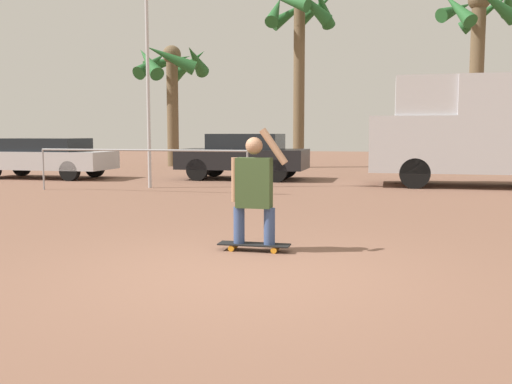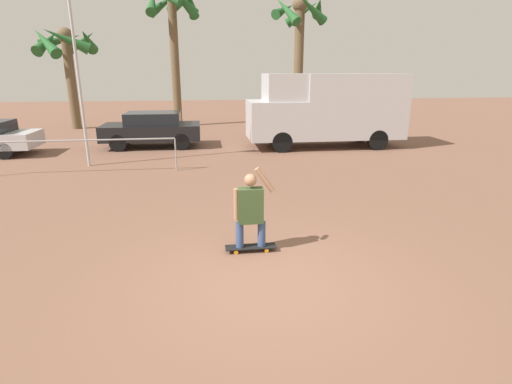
{
  "view_description": "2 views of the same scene",
  "coord_description": "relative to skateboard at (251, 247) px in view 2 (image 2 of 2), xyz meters",
  "views": [
    {
      "loc": [
        1.48,
        -5.7,
        1.48
      ],
      "look_at": [
        -0.19,
        1.44,
        0.72
      ],
      "focal_mm": 40.0,
      "sensor_mm": 36.0,
      "label": 1
    },
    {
      "loc": [
        -0.92,
        -5.33,
        3.1
      ],
      "look_at": [
        0.04,
        1.9,
        0.88
      ],
      "focal_mm": 28.0,
      "sensor_mm": 36.0,
      "label": 2
    }
  ],
  "objects": [
    {
      "name": "person_skateboarder",
      "position": [
        -0.0,
        -0.0,
        0.75
      ],
      "size": [
        0.72,
        0.22,
        1.45
      ],
      "color": "#384C7A",
      "rests_on": "skateboard"
    },
    {
      "name": "skateboard",
      "position": [
        0.0,
        0.0,
        0.0
      ],
      "size": [
        0.91,
        0.24,
        0.09
      ],
      "color": "black",
      "rests_on": "ground_plane"
    },
    {
      "name": "ground_plane",
      "position": [
        0.15,
        -1.17,
        -0.08
      ],
      "size": [
        80.0,
        80.0,
        0.0
      ],
      "primitive_type": "plane",
      "color": "brown"
    },
    {
      "name": "palm_tree_center_background",
      "position": [
        -2.16,
        17.39,
        5.82
      ],
      "size": [
        3.11,
        3.29,
        7.52
      ],
      "color": "brown",
      "rests_on": "ground_plane"
    },
    {
      "name": "palm_tree_far_left",
      "position": [
        -7.83,
        17.09,
        4.14
      ],
      "size": [
        3.27,
        3.53,
        5.38
      ],
      "color": "brown",
      "rests_on": "ground_plane"
    },
    {
      "name": "plaza_railing_segment",
      "position": [
        -4.41,
        6.3,
        0.85
      ],
      "size": [
        5.54,
        0.05,
        1.08
      ],
      "color": "#99999E",
      "rests_on": "ground_plane"
    },
    {
      "name": "palm_tree_near_van",
      "position": [
        4.93,
        17.45,
        5.35
      ],
      "size": [
        3.19,
        3.29,
        7.17
      ],
      "color": "brown",
      "rests_on": "ground_plane"
    },
    {
      "name": "camper_van",
      "position": [
        4.42,
        9.81,
        1.56
      ],
      "size": [
        6.39,
        2.18,
        3.0
      ],
      "color": "black",
      "rests_on": "ground_plane"
    },
    {
      "name": "flagpole",
      "position": [
        -4.54,
        7.41,
        3.64
      ],
      "size": [
        1.18,
        0.12,
        6.26
      ],
      "color": "#B7B7BC",
      "rests_on": "ground_plane"
    },
    {
      "name": "parked_car_black",
      "position": [
        -2.89,
        10.73,
        0.7
      ],
      "size": [
        4.01,
        1.95,
        1.45
      ],
      "color": "black",
      "rests_on": "ground_plane"
    }
  ]
}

